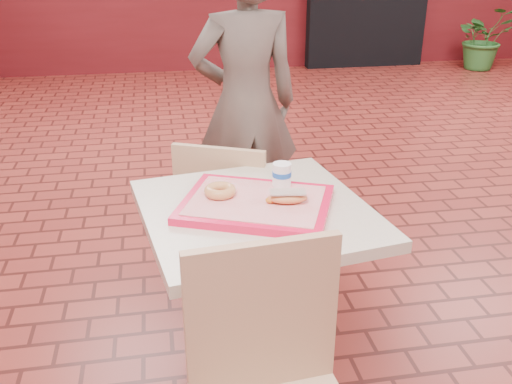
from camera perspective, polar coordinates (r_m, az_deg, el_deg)
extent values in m
cube|color=maroon|center=(3.49, 18.97, -5.37)|extent=(8.00, 10.00, 0.01)
cube|color=#541013|center=(7.85, 2.04, 15.96)|extent=(8.00, 0.04, 1.00)
cube|color=beige|center=(1.97, 0.00, -2.15)|extent=(0.76, 0.76, 0.04)
cylinder|color=gray|center=(2.18, 0.00, -11.57)|extent=(0.08, 0.08, 0.76)
cylinder|color=gray|center=(2.41, 0.00, -18.56)|extent=(0.55, 0.55, 0.03)
cube|color=tan|center=(1.60, 0.64, -12.42)|extent=(0.43, 0.07, 0.47)
cube|color=tan|center=(2.68, -2.40, -3.43)|extent=(0.53, 0.53, 0.04)
cube|color=tan|center=(2.42, -3.69, -0.40)|extent=(0.38, 0.19, 0.44)
cylinder|color=gray|center=(2.89, 1.91, -6.03)|extent=(0.03, 0.03, 0.39)
cylinder|color=gray|center=(2.97, -4.57, -5.20)|extent=(0.03, 0.03, 0.39)
cylinder|color=gray|center=(2.61, 0.28, -9.73)|extent=(0.03, 0.03, 0.39)
cylinder|color=gray|center=(2.69, -6.87, -8.66)|extent=(0.03, 0.03, 0.39)
imported|color=brown|center=(3.11, -1.06, 8.74)|extent=(0.63, 0.44, 1.64)
cube|color=red|center=(1.95, 0.00, -1.23)|extent=(0.50, 0.39, 0.03)
cube|color=#E18585|center=(1.95, 0.00, -0.83)|extent=(0.44, 0.33, 0.00)
torus|color=#C98349|center=(1.98, -3.61, 0.14)|extent=(0.14, 0.14, 0.04)
ellipsoid|color=#D1723D|center=(1.92, 3.19, -0.57)|extent=(0.14, 0.09, 0.04)
cube|color=silver|center=(1.91, 3.20, -0.01)|extent=(0.13, 0.07, 0.01)
ellipsoid|color=#C66A1B|center=(1.92, 1.44, -0.82)|extent=(0.03, 0.03, 0.02)
cylinder|color=white|center=(2.04, 2.60, 1.74)|extent=(0.07, 0.07, 0.09)
cylinder|color=blue|center=(2.04, 2.60, 1.85)|extent=(0.07, 0.07, 0.02)
imported|color=#2A6628|center=(8.31, 21.80, 14.12)|extent=(0.76, 0.67, 0.81)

